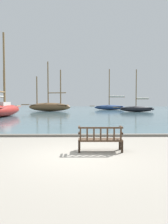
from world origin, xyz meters
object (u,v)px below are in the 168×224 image
(sailboat_nearest_starboard, at_px, (110,107))
(sailboat_outer_starboard, at_px, (137,108))
(sailboat_far_starboard, at_px, (4,108))
(sailboat_nearest_port, at_px, (49,106))
(sailboat_far_port, at_px, (4,109))
(park_bench, at_px, (100,139))

(sailboat_nearest_starboard, relative_size, sailboat_outer_starboard, 1.23)
(sailboat_far_starboard, bearing_deg, sailboat_nearest_port, -10.48)
(sailboat_nearest_starboard, distance_m, sailboat_outer_starboard, 10.92)
(sailboat_far_port, relative_size, sailboat_outer_starboard, 1.51)
(park_bench, relative_size, sailboat_outer_starboard, 0.21)
(park_bench, relative_size, sailboat_far_port, 0.14)
(park_bench, distance_m, sailboat_far_starboard, 37.85)
(sailboat_nearest_starboard, relative_size, sailboat_far_port, 0.81)
(sailboat_far_starboard, xyz_separation_m, sailboat_nearest_port, (9.66, -1.79, 0.34))
(park_bench, distance_m, sailboat_nearest_port, 32.96)
(park_bench, distance_m, sailboat_nearest_starboard, 40.18)
(park_bench, height_order, sailboat_far_port, sailboat_far_port)
(sailboat_nearest_starboard, xyz_separation_m, sailboat_outer_starboard, (3.45, -10.36, -0.11))
(sailboat_far_starboard, xyz_separation_m, sailboat_far_port, (6.34, -16.22, 0.24))
(park_bench, height_order, sailboat_far_starboard, sailboat_far_starboard)
(park_bench, xyz_separation_m, sailboat_far_port, (-10.31, 17.77, 0.49))
(sailboat_outer_starboard, bearing_deg, sailboat_nearest_port, 170.23)
(park_bench, bearing_deg, sailboat_nearest_starboard, 81.21)
(park_bench, height_order, sailboat_nearest_starboard, sailboat_nearest_starboard)
(sailboat_outer_starboard, bearing_deg, sailboat_far_port, -149.80)
(park_bench, bearing_deg, sailboat_nearest_port, 102.24)
(sailboat_nearest_port, height_order, sailboat_outer_starboard, sailboat_nearest_port)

